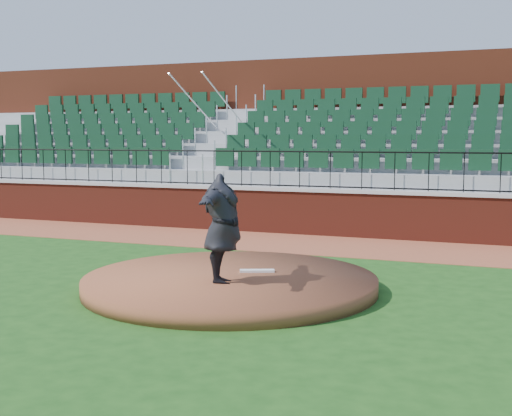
# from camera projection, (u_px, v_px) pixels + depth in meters

# --- Properties ---
(ground) EXTENTS (90.00, 90.00, 0.00)m
(ground) POSITION_uv_depth(u_px,v_px,m) (225.00, 288.00, 11.96)
(ground) COLOR #1A4714
(ground) RESTS_ON ground
(warning_track) EXTENTS (34.00, 3.20, 0.01)m
(warning_track) POSITION_uv_depth(u_px,v_px,m) (313.00, 244.00, 16.95)
(warning_track) COLOR brown
(warning_track) RESTS_ON ground
(field_wall) EXTENTS (34.00, 0.35, 1.20)m
(field_wall) POSITION_uv_depth(u_px,v_px,m) (330.00, 214.00, 18.37)
(field_wall) COLOR maroon
(field_wall) RESTS_ON ground
(wall_cap) EXTENTS (34.00, 0.45, 0.10)m
(wall_cap) POSITION_uv_depth(u_px,v_px,m) (330.00, 190.00, 18.30)
(wall_cap) COLOR #B7B7B7
(wall_cap) RESTS_ON field_wall
(wall_railing) EXTENTS (34.00, 0.05, 1.00)m
(wall_railing) POSITION_uv_depth(u_px,v_px,m) (330.00, 170.00, 18.25)
(wall_railing) COLOR black
(wall_railing) RESTS_ON wall_cap
(seating_stands) EXTENTS (34.00, 5.10, 4.60)m
(seating_stands) POSITION_uv_depth(u_px,v_px,m) (354.00, 150.00, 20.71)
(seating_stands) COLOR gray
(seating_stands) RESTS_ON ground
(concourse_wall) EXTENTS (34.00, 0.50, 5.50)m
(concourse_wall) POSITION_uv_depth(u_px,v_px,m) (373.00, 136.00, 23.26)
(concourse_wall) COLOR maroon
(concourse_wall) RESTS_ON ground
(pitchers_mound) EXTENTS (5.18, 5.18, 0.25)m
(pitchers_mound) POSITION_uv_depth(u_px,v_px,m) (230.00, 283.00, 11.85)
(pitchers_mound) COLOR brown
(pitchers_mound) RESTS_ON ground
(pitching_rubber) EXTENTS (0.64, 0.39, 0.04)m
(pitching_rubber) POSITION_uv_depth(u_px,v_px,m) (257.00, 271.00, 12.18)
(pitching_rubber) COLOR white
(pitching_rubber) RESTS_ON pitchers_mound
(pitcher) EXTENTS (1.16, 2.35, 1.84)m
(pitcher) POSITION_uv_depth(u_px,v_px,m) (222.00, 228.00, 11.20)
(pitcher) COLOR black
(pitcher) RESTS_ON pitchers_mound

